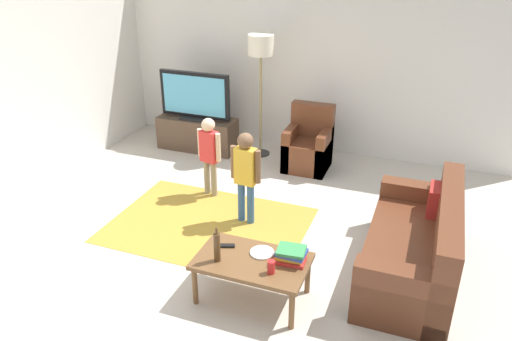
# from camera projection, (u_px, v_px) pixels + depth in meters

# --- Properties ---
(ground) EXTENTS (7.80, 7.80, 0.00)m
(ground) POSITION_uv_depth(u_px,v_px,m) (236.00, 248.00, 5.26)
(ground) COLOR beige
(wall_back) EXTENTS (6.00, 0.12, 2.70)m
(wall_back) POSITION_uv_depth(u_px,v_px,m) (314.00, 61.00, 7.21)
(wall_back) COLOR silver
(wall_back) RESTS_ON ground
(area_rug) EXTENTS (2.20, 1.60, 0.01)m
(area_rug) POSITION_uv_depth(u_px,v_px,m) (208.00, 225.00, 5.69)
(area_rug) COLOR #B28C33
(area_rug) RESTS_ON ground
(tv_stand) EXTENTS (1.20, 0.44, 0.50)m
(tv_stand) POSITION_uv_depth(u_px,v_px,m) (198.00, 134.00, 7.61)
(tv_stand) COLOR #4C3828
(tv_stand) RESTS_ON ground
(tv) EXTENTS (1.10, 0.28, 0.71)m
(tv) POSITION_uv_depth(u_px,v_px,m) (195.00, 96.00, 7.33)
(tv) COLOR black
(tv) RESTS_ON tv_stand
(couch) EXTENTS (0.80, 1.80, 0.86)m
(couch) POSITION_uv_depth(u_px,v_px,m) (419.00, 250.00, 4.73)
(couch) COLOR brown
(couch) RESTS_ON ground
(armchair) EXTENTS (0.60, 0.60, 0.90)m
(armchair) POSITION_uv_depth(u_px,v_px,m) (309.00, 147.00, 6.99)
(armchair) COLOR brown
(armchair) RESTS_ON ground
(floor_lamp) EXTENTS (0.36, 0.36, 1.78)m
(floor_lamp) POSITION_uv_depth(u_px,v_px,m) (261.00, 52.00, 6.87)
(floor_lamp) COLOR #262626
(floor_lamp) RESTS_ON ground
(child_near_tv) EXTENTS (0.34, 0.17, 1.03)m
(child_near_tv) POSITION_uv_depth(u_px,v_px,m) (209.00, 150.00, 6.10)
(child_near_tv) COLOR gray
(child_near_tv) RESTS_ON ground
(child_center) EXTENTS (0.37, 0.18, 1.10)m
(child_center) POSITION_uv_depth(u_px,v_px,m) (246.00, 170.00, 5.48)
(child_center) COLOR #33598C
(child_center) RESTS_ON ground
(coffee_table) EXTENTS (1.00, 0.60, 0.42)m
(coffee_table) POSITION_uv_depth(u_px,v_px,m) (252.00, 264.00, 4.40)
(coffee_table) COLOR brown
(coffee_table) RESTS_ON ground
(book_stack) EXTENTS (0.28, 0.23, 0.13)m
(book_stack) POSITION_uv_depth(u_px,v_px,m) (291.00, 255.00, 4.33)
(book_stack) COLOR red
(book_stack) RESTS_ON coffee_table
(bottle) EXTENTS (0.06, 0.06, 0.34)m
(bottle) POSITION_uv_depth(u_px,v_px,m) (217.00, 247.00, 4.30)
(bottle) COLOR #4C3319
(bottle) RESTS_ON coffee_table
(tv_remote) EXTENTS (0.18, 0.10, 0.02)m
(tv_remote) POSITION_uv_depth(u_px,v_px,m) (226.00, 246.00, 4.55)
(tv_remote) COLOR black
(tv_remote) RESTS_ON coffee_table
(soda_can) EXTENTS (0.07, 0.07, 0.12)m
(soda_can) POSITION_uv_depth(u_px,v_px,m) (271.00, 267.00, 4.18)
(soda_can) COLOR red
(soda_can) RESTS_ON coffee_table
(plate) EXTENTS (0.22, 0.22, 0.02)m
(plate) POSITION_uv_depth(u_px,v_px,m) (262.00, 253.00, 4.46)
(plate) COLOR white
(plate) RESTS_ON coffee_table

